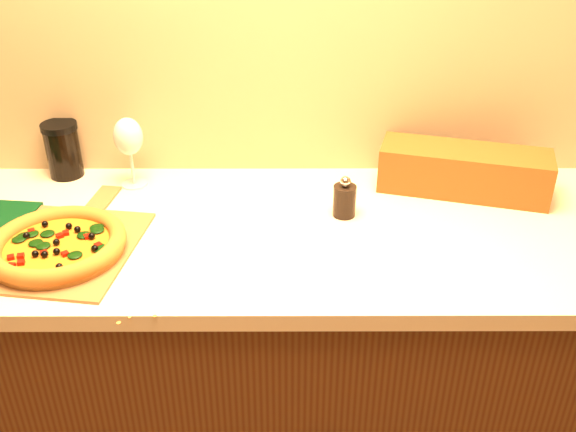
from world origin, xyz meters
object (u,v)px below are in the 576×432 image
Objects in this scene: wine_glass at (128,138)px; dark_jar at (63,150)px; rolling_pin at (462,168)px; pizza at (57,245)px; pepper_grinder at (345,200)px; pizza_peel at (65,245)px.

wine_glass is 1.25× the size of dark_jar.
dark_jar is (-1.10, 0.02, 0.05)m from rolling_pin.
dark_jar is (-0.10, 0.41, 0.05)m from pizza.
rolling_pin is at bearing 31.26° from pepper_grinder.
pepper_grinder reaches higher than pizza.
pepper_grinder is 0.59m from wine_glass.
pizza is 2.85× the size of pepper_grinder.
pepper_grinder reaches higher than pizza_peel.
pepper_grinder reaches higher than rolling_pin.
pizza reaches higher than pizza_peel.
dark_jar is at bearing 163.58° from wine_glass.
wine_glass is at bearing 163.36° from pepper_grinder.
wine_glass reaches higher than rolling_pin.
rolling_pin is (0.34, 0.21, -0.01)m from pepper_grinder.
pizza is 1.98× the size of dark_jar.
wine_glass is at bearing 73.96° from pizza.
pizza_peel is 1.22× the size of rolling_pin.
pizza is 0.42m from dark_jar.
pepper_grinder is at bearing 20.58° from pizza_peel.
rolling_pin reaches higher than pizza_peel.
pepper_grinder is at bearing -16.58° from dark_jar.
pizza is 1.08m from rolling_pin.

